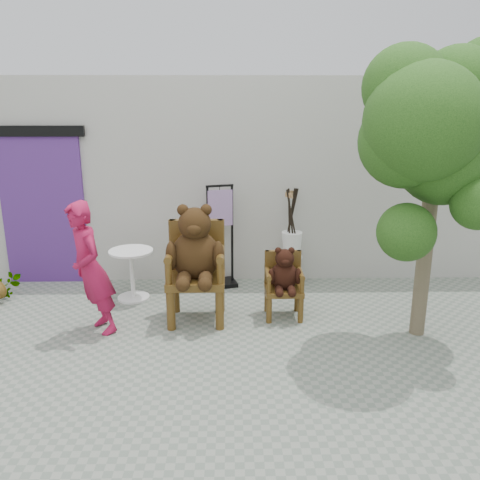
% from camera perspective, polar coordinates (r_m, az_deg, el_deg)
% --- Properties ---
extents(ground_plane, '(60.00, 60.00, 0.00)m').
position_cam_1_polar(ground_plane, '(5.50, 1.73, -13.92)').
color(ground_plane, gray).
rests_on(ground_plane, ground).
extents(back_wall, '(9.00, 1.00, 3.00)m').
position_cam_1_polar(back_wall, '(7.96, 0.75, 7.05)').
color(back_wall, '#B4B2A9').
rests_on(back_wall, ground).
extents(doorway, '(1.40, 0.11, 2.33)m').
position_cam_1_polar(doorway, '(7.99, -21.21, 3.55)').
color(doorway, '#502776').
rests_on(doorway, ground).
extents(chair_big, '(0.71, 0.79, 1.49)m').
position_cam_1_polar(chair_big, '(6.24, -5.00, -1.76)').
color(chair_big, '#452D0E').
rests_on(chair_big, ground).
extents(chair_small, '(0.47, 0.50, 0.93)m').
position_cam_1_polar(chair_small, '(6.43, 4.96, -4.12)').
color(chair_small, '#452D0E').
rests_on(chair_small, ground).
extents(person, '(0.66, 0.70, 1.61)m').
position_cam_1_polar(person, '(6.12, -16.42, -3.15)').
color(person, '#A5143E').
rests_on(person, ground).
extents(cafe_table, '(0.60, 0.60, 0.70)m').
position_cam_1_polar(cafe_table, '(7.14, -12.05, -3.16)').
color(cafe_table, white).
rests_on(cafe_table, ground).
extents(display_stand, '(0.53, 0.45, 1.51)m').
position_cam_1_polar(display_stand, '(7.43, -2.22, -0.87)').
color(display_stand, black).
rests_on(display_stand, ground).
extents(stool_bucket, '(0.32, 0.32, 1.45)m').
position_cam_1_polar(stool_bucket, '(7.47, 5.81, -0.40)').
color(stool_bucket, white).
rests_on(stool_bucket, ground).
extents(tree, '(1.91, 1.64, 3.36)m').
position_cam_1_polar(tree, '(5.64, 20.78, 12.34)').
color(tree, '#4E422E').
rests_on(tree, ground).
extents(potted_plant, '(0.48, 0.44, 0.45)m').
position_cam_1_polar(potted_plant, '(7.70, -25.25, -4.68)').
color(potted_plant, '#17390F').
rests_on(potted_plant, ground).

